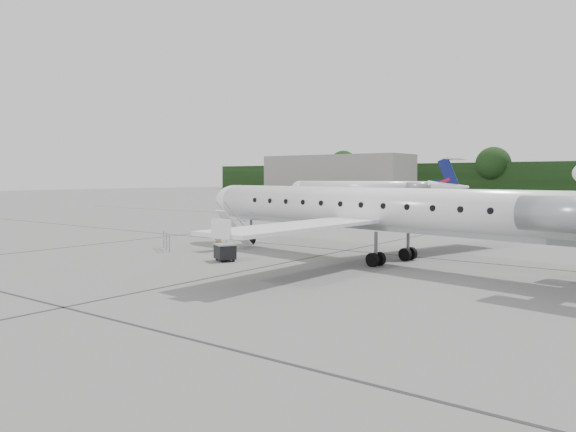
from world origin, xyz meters
The scene contains 8 objects.
ground centered at (0.00, 0.00, 0.00)m, with size 320.00×320.00×0.00m, color slate.
terminal_building centered at (-70.00, 110.00, 5.00)m, with size 40.00×14.00×10.00m, color slate.
main_regional_jet centered at (-2.27, 5.16, 3.67)m, with size 28.59×20.59×7.33m, color white, non-canonical shape.
airstair centered at (-11.05, 4.40, 1.15)m, with size 0.85×2.12×2.30m, color white, non-canonical shape.
passenger centered at (-11.24, 3.20, 0.75)m, with size 0.55×0.36×1.50m, color #9B7C54.
safety_railing centered at (-14.00, 1.76, 0.50)m, with size 2.20×0.08×1.00m, color #919499, non-canonical shape.
baggage_cart centered at (-8.28, 0.61, 0.46)m, with size 1.07×0.86×0.92m, color black, non-canonical shape.
bg_regional_left centered at (-33.52, 58.89, 3.53)m, with size 26.92×19.38×7.06m, color white, non-canonical shape.
Camera 1 is at (10.99, -19.72, 4.20)m, focal length 35.00 mm.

